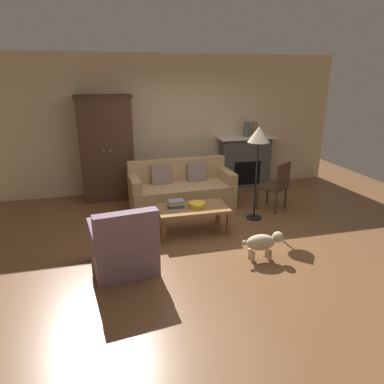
% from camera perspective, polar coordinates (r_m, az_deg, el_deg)
% --- Properties ---
extents(ground_plane, '(9.60, 9.60, 0.00)m').
position_cam_1_polar(ground_plane, '(5.45, 2.53, -7.23)').
color(ground_plane, brown).
extents(back_wall, '(7.20, 0.10, 2.80)m').
position_cam_1_polar(back_wall, '(7.45, -3.10, 11.06)').
color(back_wall, beige).
rests_on(back_wall, ground).
extents(fireplace, '(1.26, 0.48, 1.12)m').
position_cam_1_polar(fireplace, '(7.82, 8.63, 5.03)').
color(fireplace, '#4C4947').
rests_on(fireplace, ground).
extents(armoire, '(1.06, 0.57, 2.03)m').
position_cam_1_polar(armoire, '(7.04, -13.81, 6.98)').
color(armoire, '#472D1E').
rests_on(armoire, ground).
extents(couch, '(1.95, 0.93, 0.86)m').
position_cam_1_polar(couch, '(6.57, -1.82, 0.33)').
color(couch, tan).
rests_on(couch, ground).
extents(coffee_table, '(1.10, 0.60, 0.42)m').
position_cam_1_polar(coffee_table, '(5.45, 0.12, -3.04)').
color(coffee_table, olive).
rests_on(coffee_table, ground).
extents(fruit_bowl, '(0.26, 0.26, 0.07)m').
position_cam_1_polar(fruit_bowl, '(5.43, 0.87, -2.08)').
color(fruit_bowl, gold).
rests_on(fruit_bowl, coffee_table).
extents(book_stack, '(0.26, 0.19, 0.11)m').
position_cam_1_polar(book_stack, '(5.43, -2.65, -1.92)').
color(book_stack, '#38569E').
rests_on(book_stack, coffee_table).
extents(mantel_vase_slate, '(0.14, 0.14, 0.31)m').
position_cam_1_polar(mantel_vase_slate, '(7.67, 8.94, 10.12)').
color(mantel_vase_slate, '#565B66').
rests_on(mantel_vase_slate, fireplace).
extents(mantel_vase_bronze, '(0.12, 0.12, 0.31)m').
position_cam_1_polar(mantel_vase_bronze, '(7.74, 10.19, 10.14)').
color(mantel_vase_bronze, olive).
rests_on(mantel_vase_bronze, fireplace).
extents(armchair_near_left, '(0.87, 0.87, 0.88)m').
position_cam_1_polar(armchair_near_left, '(4.53, -11.13, -8.84)').
color(armchair_near_left, gray).
rests_on(armchair_near_left, ground).
extents(side_chair_wooden, '(0.61, 0.61, 0.90)m').
position_cam_1_polar(side_chair_wooden, '(6.49, 13.79, 1.36)').
color(side_chair_wooden, '#472D1E').
rests_on(side_chair_wooden, ground).
extents(floor_lamp, '(0.36, 0.36, 1.60)m').
position_cam_1_polar(floor_lamp, '(5.81, 10.87, 8.41)').
color(floor_lamp, black).
rests_on(floor_lamp, ground).
extents(dog, '(0.57, 0.23, 0.39)m').
position_cam_1_polar(dog, '(4.80, 11.57, -8.12)').
color(dog, beige).
rests_on(dog, ground).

